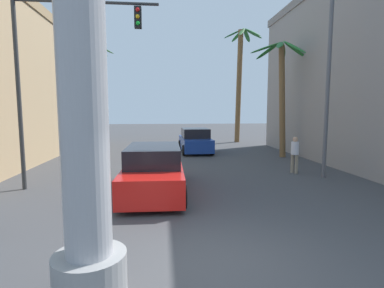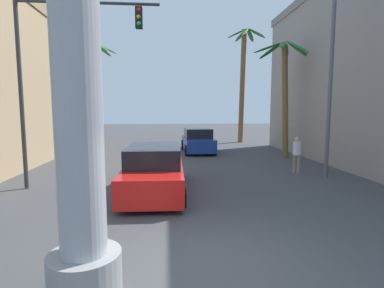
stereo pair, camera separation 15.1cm
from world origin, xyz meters
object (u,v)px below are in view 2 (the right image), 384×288
object	(u,v)px
palm_tree_mid_right	(285,82)
street_lamp	(323,59)
car_far	(198,141)
palm_tree_far_left	(96,79)
pedestrian_mid_right	(297,152)
palm_tree_far_right	(243,76)
car_lead	(155,170)
traffic_light_mast	(61,59)

from	to	relation	value
palm_tree_mid_right	street_lamp	bearing A→B (deg)	-96.74
car_far	palm_tree_far_left	size ratio (longest dim) A/B	0.56
pedestrian_mid_right	palm_tree_far_right	bearing A→B (deg)	86.49
car_lead	palm_tree_far_left	bearing A→B (deg)	109.86
palm_tree_mid_right	palm_tree_far_right	bearing A→B (deg)	92.82
street_lamp	palm_tree_far_left	size ratio (longest dim) A/B	1.03
traffic_light_mast	car_far	xyz separation A→B (m)	(5.56, 8.70, -3.73)
car_lead	car_far	size ratio (longest dim) A/B	1.17
palm_tree_mid_right	car_lead	bearing A→B (deg)	-135.81
street_lamp	pedestrian_mid_right	size ratio (longest dim) A/B	4.95
traffic_light_mast	palm_tree_far_left	distance (m)	12.88
street_lamp	pedestrian_mid_right	bearing A→B (deg)	120.30
street_lamp	palm_tree_far_left	world-z (taller)	street_lamp
car_far	pedestrian_mid_right	bearing A→B (deg)	-62.93
traffic_light_mast	palm_tree_far_right	world-z (taller)	palm_tree_far_right
palm_tree_far_left	pedestrian_mid_right	xyz separation A→B (m)	(10.90, -11.08, -4.12)
palm_tree_mid_right	pedestrian_mid_right	distance (m)	5.85
street_lamp	palm_tree_mid_right	xyz separation A→B (m)	(0.64, 5.46, -0.34)
traffic_light_mast	palm_tree_far_left	size ratio (longest dim) A/B	0.83
car_far	palm_tree_far_right	bearing A→B (deg)	51.41
street_lamp	pedestrian_mid_right	distance (m)	3.92
street_lamp	traffic_light_mast	world-z (taller)	street_lamp
street_lamp	traffic_light_mast	xyz separation A→B (m)	(-9.67, -0.79, -0.26)
car_lead	palm_tree_mid_right	size ratio (longest dim) A/B	0.76
street_lamp	car_lead	world-z (taller)	street_lamp
palm_tree_mid_right	palm_tree_far_left	world-z (taller)	palm_tree_far_left
palm_tree_far_right	pedestrian_mid_right	xyz separation A→B (m)	(-0.77, -12.51, -4.62)
street_lamp	palm_tree_far_right	world-z (taller)	palm_tree_far_right
street_lamp	car_far	size ratio (longest dim) A/B	1.84
palm_tree_mid_right	palm_tree_far_left	size ratio (longest dim) A/B	0.87
car_far	palm_tree_far_left	bearing A→B (deg)	151.03
car_lead	palm_tree_far_left	xyz separation A→B (m)	(-4.87, 13.49, 4.31)
car_far	palm_tree_far_right	size ratio (longest dim) A/B	0.46
street_lamp	palm_tree_far_right	xyz separation A→B (m)	(0.25, 13.39, 0.83)
pedestrian_mid_right	car_lead	bearing A→B (deg)	-158.24
palm_tree_far_right	palm_tree_far_left	distance (m)	11.77
street_lamp	traffic_light_mast	distance (m)	9.71
street_lamp	car_lead	size ratio (longest dim) A/B	1.56
palm_tree_mid_right	palm_tree_far_right	xyz separation A→B (m)	(-0.39, 7.93, 1.17)
traffic_light_mast	car_far	world-z (taller)	traffic_light_mast
traffic_light_mast	palm_tree_far_left	world-z (taller)	palm_tree_far_left
street_lamp	palm_tree_far_right	size ratio (longest dim) A/B	0.84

